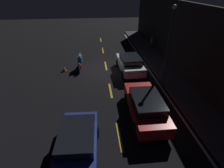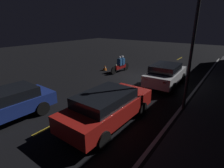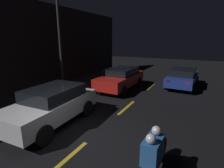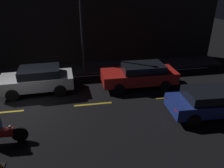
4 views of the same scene
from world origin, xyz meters
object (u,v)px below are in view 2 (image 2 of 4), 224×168
at_px(sedan_blue, 5,104).
at_px(motorcycle, 121,65).
at_px(traffic_cone_near, 105,68).
at_px(street_lamp, 193,42).
at_px(sedan_white, 166,74).
at_px(taxi_red, 108,106).

relative_size(sedan_blue, motorcycle, 1.72).
xyz_separation_m(traffic_cone_near, street_lamp, (3.55, 7.78, 3.00)).
height_order(sedan_white, motorcycle, sedan_white).
relative_size(taxi_red, motorcycle, 1.85).
bearing_deg(taxi_red, sedan_white, -1.87).
relative_size(sedan_white, taxi_red, 0.91).
bearing_deg(sedan_blue, street_lamp, 135.96).
distance_m(sedan_blue, street_lamp, 8.59).
xyz_separation_m(sedan_blue, street_lamp, (-5.64, 5.98, 2.51)).
relative_size(taxi_red, traffic_cone_near, 8.98).
bearing_deg(motorcycle, street_lamp, 61.01).
height_order(sedan_white, street_lamp, street_lamp).
distance_m(taxi_red, motorcycle, 8.26).
relative_size(sedan_blue, traffic_cone_near, 8.32).
bearing_deg(sedan_white, street_lamp, -146.90).
distance_m(motorcycle, traffic_cone_near, 1.55).
height_order(sedan_white, taxi_red, sedan_white).
bearing_deg(sedan_white, taxi_red, 174.95).
height_order(taxi_red, street_lamp, street_lamp).
bearing_deg(taxi_red, street_lamp, -33.98).
height_order(taxi_red, motorcycle, taxi_red).
bearing_deg(taxi_red, motorcycle, 30.41).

